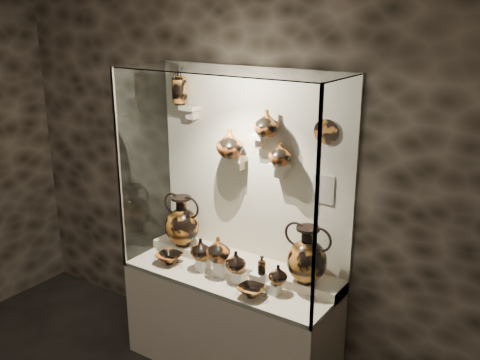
% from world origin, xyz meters
% --- Properties ---
extents(wall_back, '(5.00, 0.02, 3.20)m').
position_xyz_m(wall_back, '(0.00, 2.50, 1.60)').
color(wall_back, black).
rests_on(wall_back, ground).
extents(plinth, '(1.70, 0.60, 0.80)m').
position_xyz_m(plinth, '(0.00, 2.18, 0.40)').
color(plinth, beige).
rests_on(plinth, floor).
extents(front_tier, '(1.68, 0.58, 0.03)m').
position_xyz_m(front_tier, '(0.00, 2.18, 0.82)').
color(front_tier, beige).
rests_on(front_tier, plinth).
extents(rear_tier, '(1.70, 0.25, 0.10)m').
position_xyz_m(rear_tier, '(0.00, 2.35, 0.85)').
color(rear_tier, beige).
rests_on(rear_tier, plinth).
extents(back_panel, '(1.70, 0.03, 1.60)m').
position_xyz_m(back_panel, '(0.00, 2.50, 1.60)').
color(back_panel, beige).
rests_on(back_panel, plinth).
extents(glass_front, '(1.70, 0.01, 1.60)m').
position_xyz_m(glass_front, '(0.00, 1.88, 1.60)').
color(glass_front, white).
rests_on(glass_front, plinth).
extents(glass_left, '(0.01, 0.60, 1.60)m').
position_xyz_m(glass_left, '(-0.85, 2.18, 1.60)').
color(glass_left, white).
rests_on(glass_left, plinth).
extents(glass_right, '(0.01, 0.60, 1.60)m').
position_xyz_m(glass_right, '(0.85, 2.18, 1.60)').
color(glass_right, white).
rests_on(glass_right, plinth).
extents(glass_top, '(1.70, 0.60, 0.01)m').
position_xyz_m(glass_top, '(0.00, 2.18, 2.40)').
color(glass_top, white).
rests_on(glass_top, back_panel).
extents(frame_post_left, '(0.02, 0.02, 1.60)m').
position_xyz_m(frame_post_left, '(-0.84, 1.89, 1.60)').
color(frame_post_left, gray).
rests_on(frame_post_left, plinth).
extents(frame_post_right, '(0.02, 0.02, 1.60)m').
position_xyz_m(frame_post_right, '(0.84, 1.89, 1.60)').
color(frame_post_right, gray).
rests_on(frame_post_right, plinth).
extents(pedestal_a, '(0.09, 0.09, 0.10)m').
position_xyz_m(pedestal_a, '(-0.22, 2.13, 0.88)').
color(pedestal_a, silver).
rests_on(pedestal_a, front_tier).
extents(pedestal_b, '(0.09, 0.09, 0.13)m').
position_xyz_m(pedestal_b, '(-0.05, 2.13, 0.90)').
color(pedestal_b, silver).
rests_on(pedestal_b, front_tier).
extents(pedestal_c, '(0.09, 0.09, 0.09)m').
position_xyz_m(pedestal_c, '(0.12, 2.13, 0.88)').
color(pedestal_c, silver).
rests_on(pedestal_c, front_tier).
extents(pedestal_d, '(0.09, 0.09, 0.12)m').
position_xyz_m(pedestal_d, '(0.28, 2.13, 0.89)').
color(pedestal_d, silver).
rests_on(pedestal_d, front_tier).
extents(pedestal_e, '(0.09, 0.09, 0.08)m').
position_xyz_m(pedestal_e, '(0.42, 2.13, 0.87)').
color(pedestal_e, silver).
rests_on(pedestal_e, front_tier).
extents(bracket_ul, '(0.14, 0.12, 0.04)m').
position_xyz_m(bracket_ul, '(-0.55, 2.42, 2.05)').
color(bracket_ul, beige).
rests_on(bracket_ul, back_panel).
extents(bracket_ca, '(0.14, 0.12, 0.04)m').
position_xyz_m(bracket_ca, '(-0.10, 2.42, 1.70)').
color(bracket_ca, beige).
rests_on(bracket_ca, back_panel).
extents(bracket_cb, '(0.10, 0.12, 0.04)m').
position_xyz_m(bracket_cb, '(0.10, 2.42, 1.90)').
color(bracket_cb, beige).
rests_on(bracket_cb, back_panel).
extents(bracket_cc, '(0.14, 0.12, 0.04)m').
position_xyz_m(bracket_cc, '(0.28, 2.42, 1.70)').
color(bracket_cc, beige).
rests_on(bracket_cc, back_panel).
extents(amphora_left, '(0.38, 0.38, 0.43)m').
position_xyz_m(amphora_left, '(-0.57, 2.30, 1.12)').
color(amphora_left, '#A96220').
rests_on(amphora_left, rear_tier).
extents(amphora_right, '(0.41, 0.41, 0.43)m').
position_xyz_m(amphora_right, '(0.59, 2.30, 1.12)').
color(amphora_right, '#A96220').
rests_on(amphora_right, rear_tier).
extents(jug_a, '(0.20, 0.20, 0.17)m').
position_xyz_m(jug_a, '(-0.24, 2.12, 1.01)').
color(jug_a, '#A96220').
rests_on(jug_a, pedestal_a).
extents(jug_b, '(0.20, 0.20, 0.19)m').
position_xyz_m(jug_b, '(-0.07, 2.12, 1.06)').
color(jug_b, '#9E4B1C').
rests_on(jug_b, pedestal_b).
extents(jug_c, '(0.20, 0.20, 0.16)m').
position_xyz_m(jug_c, '(0.10, 2.11, 1.00)').
color(jug_c, '#A96220').
rests_on(jug_c, pedestal_c).
extents(jug_e, '(0.18, 0.18, 0.14)m').
position_xyz_m(jug_e, '(0.44, 2.15, 0.98)').
color(jug_e, '#A96220').
rests_on(jug_e, pedestal_e).
extents(lekythos_small, '(0.09, 0.09, 0.16)m').
position_xyz_m(lekythos_small, '(0.31, 2.13, 1.03)').
color(lekythos_small, '#9E4B1C').
rests_on(lekythos_small, pedestal_d).
extents(kylix_left, '(0.32, 0.29, 0.11)m').
position_xyz_m(kylix_left, '(-0.52, 2.07, 0.88)').
color(kylix_left, '#9E4B1C').
rests_on(kylix_left, front_tier).
extents(kylix_right, '(0.28, 0.24, 0.10)m').
position_xyz_m(kylix_right, '(0.31, 1.99, 0.88)').
color(kylix_right, '#A96220').
rests_on(kylix_right, front_tier).
extents(lekythos_tall, '(0.14, 0.14, 0.33)m').
position_xyz_m(lekythos_tall, '(-0.64, 2.40, 2.23)').
color(lekythos_tall, '#A96220').
rests_on(lekythos_tall, bracket_ul).
extents(ovoid_vase_a, '(0.24, 0.24, 0.22)m').
position_xyz_m(ovoid_vase_a, '(-0.13, 2.37, 1.83)').
color(ovoid_vase_a, '#9E4B1C').
rests_on(ovoid_vase_a, bracket_ca).
extents(ovoid_vase_b, '(0.22, 0.22, 0.20)m').
position_xyz_m(ovoid_vase_b, '(0.19, 2.38, 2.02)').
color(ovoid_vase_b, '#9E4B1C').
rests_on(ovoid_vase_b, bracket_cb).
extents(ovoid_vase_c, '(0.18, 0.18, 0.17)m').
position_xyz_m(ovoid_vase_c, '(0.30, 2.39, 1.80)').
color(ovoid_vase_c, '#9E4B1C').
rests_on(ovoid_vase_c, bracket_cc).
extents(wall_plate, '(0.17, 0.02, 0.17)m').
position_xyz_m(wall_plate, '(0.61, 2.47, 1.99)').
color(wall_plate, '#97541D').
rests_on(wall_plate, back_panel).
extents(info_placard, '(0.16, 0.01, 0.21)m').
position_xyz_m(info_placard, '(0.61, 2.47, 1.56)').
color(info_placard, beige).
rests_on(info_placard, back_panel).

